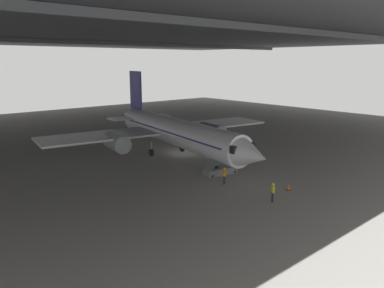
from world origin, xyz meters
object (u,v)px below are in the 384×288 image
airplane_main (174,131)px  boarding_stairs (220,167)px  crew_worker_by_stairs (224,175)px  baggage_tug (172,134)px  crew_worker_near_nose (273,191)px  traffic_cone_orange (289,187)px

airplane_main → boarding_stairs: 9.37m
crew_worker_by_stairs → baggage_tug: crew_worker_by_stairs is taller
airplane_main → crew_worker_by_stairs: airplane_main is taller
baggage_tug → crew_worker_by_stairs: bearing=-115.6°
boarding_stairs → crew_worker_near_nose: bearing=-105.8°
airplane_main → crew_worker_near_nose: airplane_main is taller
boarding_stairs → crew_worker_by_stairs: 3.58m
crew_worker_by_stairs → crew_worker_near_nose: bearing=-92.4°
traffic_cone_orange → boarding_stairs: bearing=98.1°
boarding_stairs → crew_worker_by_stairs: size_ratio=2.62×
airplane_main → traffic_cone_orange: (0.29, -16.86, -2.94)m
baggage_tug → traffic_cone_orange: bearing=-104.6°
crew_worker_near_nose → airplane_main: bearing=79.4°
airplane_main → crew_worker_near_nose: size_ratio=18.99×
baggage_tug → airplane_main: bearing=-126.8°
crew_worker_near_nose → baggage_tug: (10.49, 27.32, -0.45)m
airplane_main → traffic_cone_orange: airplane_main is taller
crew_worker_near_nose → traffic_cone_orange: size_ratio=2.83×
airplane_main → boarding_stairs: (-0.84, -8.99, -2.52)m
crew_worker_by_stairs → baggage_tug: 23.71m
airplane_main → baggage_tug: 12.29m
boarding_stairs → baggage_tug: (8.02, 18.59, -0.18)m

